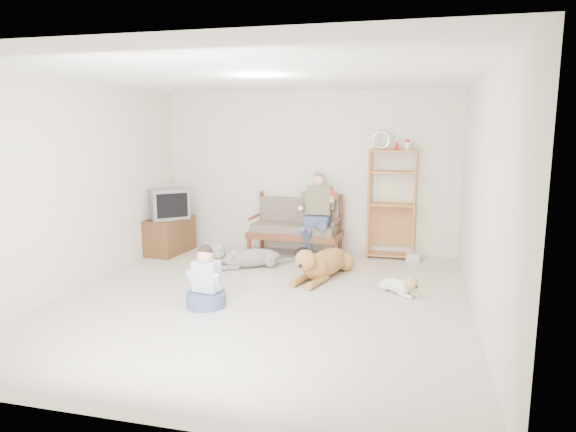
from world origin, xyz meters
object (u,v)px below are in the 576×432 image
(golden_retriever, at_px, (322,263))
(loveseat, at_px, (296,226))
(tv_stand, at_px, (169,235))
(etagere, at_px, (391,203))

(golden_retriever, bearing_deg, loveseat, 134.93)
(tv_stand, bearing_deg, golden_retriever, -10.07)
(etagere, bearing_deg, golden_retriever, -122.23)
(tv_stand, xyz_separation_m, golden_retriever, (2.78, -0.80, -0.09))
(loveseat, bearing_deg, tv_stand, -165.29)
(etagere, relative_size, golden_retriever, 1.25)
(loveseat, relative_size, tv_stand, 1.63)
(loveseat, xyz_separation_m, golden_retriever, (0.67, -1.22, -0.28))
(loveseat, height_order, tv_stand, loveseat)
(golden_retriever, bearing_deg, etagere, 73.86)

